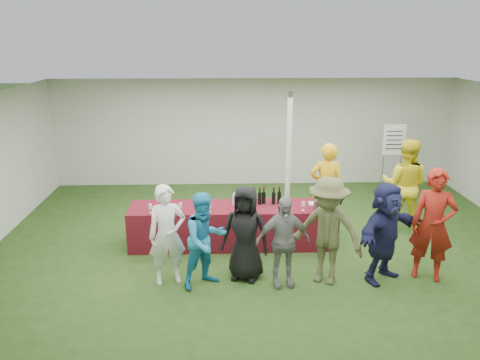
{
  "coord_description": "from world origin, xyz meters",
  "views": [
    {
      "loc": [
        -0.74,
        -7.58,
        3.75
      ],
      "look_at": [
        -0.47,
        0.35,
        1.25
      ],
      "focal_mm": 35.0,
      "sensor_mm": 36.0,
      "label": 1
    }
  ],
  "objects_px": {
    "staff_back": "(404,185)",
    "customer_1": "(205,240)",
    "wine_list_sign": "(393,146)",
    "customer_4": "(327,231)",
    "customer_0": "(167,235)",
    "customer_3": "(283,242)",
    "customer_2": "(245,233)",
    "customer_6": "(433,225)",
    "serving_table": "(229,226)",
    "dump_bucket": "(320,205)",
    "staff_pourer": "(326,188)",
    "customer_5": "(385,232)"
  },
  "relations": [
    {
      "from": "staff_back",
      "to": "customer_1",
      "type": "bearing_deg",
      "value": 55.46
    },
    {
      "from": "wine_list_sign",
      "to": "customer_4",
      "type": "xyz_separation_m",
      "value": [
        -2.26,
        -3.66,
        -0.45
      ]
    },
    {
      "from": "customer_0",
      "to": "customer_3",
      "type": "xyz_separation_m",
      "value": [
        1.76,
        -0.15,
        -0.07
      ]
    },
    {
      "from": "customer_1",
      "to": "customer_2",
      "type": "relative_size",
      "value": 0.98
    },
    {
      "from": "customer_2",
      "to": "customer_6",
      "type": "bearing_deg",
      "value": 15.04
    },
    {
      "from": "customer_2",
      "to": "serving_table",
      "type": "bearing_deg",
      "value": 118.03
    },
    {
      "from": "customer_0",
      "to": "customer_6",
      "type": "height_order",
      "value": "customer_6"
    },
    {
      "from": "customer_0",
      "to": "wine_list_sign",
      "type": "bearing_deg",
      "value": 21.76
    },
    {
      "from": "serving_table",
      "to": "customer_3",
      "type": "bearing_deg",
      "value": -61.34
    },
    {
      "from": "dump_bucket",
      "to": "customer_2",
      "type": "distance_m",
      "value": 1.71
    },
    {
      "from": "customer_4",
      "to": "staff_pourer",
      "type": "bearing_deg",
      "value": 105.89
    },
    {
      "from": "customer_0",
      "to": "customer_2",
      "type": "bearing_deg",
      "value": -11.38
    },
    {
      "from": "staff_pourer",
      "to": "wine_list_sign",
      "type": "bearing_deg",
      "value": -135.24
    },
    {
      "from": "serving_table",
      "to": "staff_back",
      "type": "xyz_separation_m",
      "value": [
        3.44,
        0.64,
        0.54
      ]
    },
    {
      "from": "customer_1",
      "to": "customer_2",
      "type": "height_order",
      "value": "customer_2"
    },
    {
      "from": "wine_list_sign",
      "to": "customer_2",
      "type": "xyz_separation_m",
      "value": [
        -3.51,
        -3.49,
        -0.55
      ]
    },
    {
      "from": "dump_bucket",
      "to": "customer_6",
      "type": "relative_size",
      "value": 0.13
    },
    {
      "from": "dump_bucket",
      "to": "customer_5",
      "type": "xyz_separation_m",
      "value": [
        0.78,
        -1.14,
        -0.03
      ]
    },
    {
      "from": "customer_5",
      "to": "customer_2",
      "type": "bearing_deg",
      "value": 140.07
    },
    {
      "from": "dump_bucket",
      "to": "customer_6",
      "type": "distance_m",
      "value": 1.9
    },
    {
      "from": "dump_bucket",
      "to": "customer_1",
      "type": "relative_size",
      "value": 0.16
    },
    {
      "from": "customer_5",
      "to": "staff_back",
      "type": "bearing_deg",
      "value": 25.69
    },
    {
      "from": "customer_6",
      "to": "staff_pourer",
      "type": "bearing_deg",
      "value": 147.28
    },
    {
      "from": "wine_list_sign",
      "to": "customer_0",
      "type": "height_order",
      "value": "wine_list_sign"
    },
    {
      "from": "customer_0",
      "to": "customer_2",
      "type": "height_order",
      "value": "customer_0"
    },
    {
      "from": "customer_3",
      "to": "customer_1",
      "type": "bearing_deg",
      "value": 170.21
    },
    {
      "from": "customer_1",
      "to": "customer_2",
      "type": "xyz_separation_m",
      "value": [
        0.62,
        0.2,
        0.01
      ]
    },
    {
      "from": "wine_list_sign",
      "to": "customer_1",
      "type": "bearing_deg",
      "value": -138.21
    },
    {
      "from": "customer_1",
      "to": "dump_bucket",
      "type": "bearing_deg",
      "value": -1.59
    },
    {
      "from": "customer_2",
      "to": "customer_5",
      "type": "height_order",
      "value": "customer_5"
    },
    {
      "from": "customer_6",
      "to": "customer_4",
      "type": "bearing_deg",
      "value": -153.4
    },
    {
      "from": "dump_bucket",
      "to": "customer_2",
      "type": "height_order",
      "value": "customer_2"
    },
    {
      "from": "dump_bucket",
      "to": "customer_5",
      "type": "distance_m",
      "value": 1.38
    },
    {
      "from": "serving_table",
      "to": "customer_5",
      "type": "distance_m",
      "value": 2.79
    },
    {
      "from": "serving_table",
      "to": "dump_bucket",
      "type": "height_order",
      "value": "dump_bucket"
    },
    {
      "from": "staff_pourer",
      "to": "customer_5",
      "type": "distance_m",
      "value": 2.03
    },
    {
      "from": "wine_list_sign",
      "to": "customer_3",
      "type": "bearing_deg",
      "value": -128.39
    },
    {
      "from": "staff_back",
      "to": "customer_5",
      "type": "bearing_deg",
      "value": 89.42
    },
    {
      "from": "staff_pourer",
      "to": "customer_6",
      "type": "height_order",
      "value": "customer_6"
    },
    {
      "from": "dump_bucket",
      "to": "customer_6",
      "type": "bearing_deg",
      "value": -35.94
    },
    {
      "from": "customer_4",
      "to": "customer_5",
      "type": "height_order",
      "value": "customer_4"
    },
    {
      "from": "customer_0",
      "to": "customer_4",
      "type": "distance_m",
      "value": 2.45
    },
    {
      "from": "serving_table",
      "to": "customer_0",
      "type": "distance_m",
      "value": 1.69
    },
    {
      "from": "serving_table",
      "to": "staff_back",
      "type": "height_order",
      "value": "staff_back"
    },
    {
      "from": "wine_list_sign",
      "to": "customer_4",
      "type": "height_order",
      "value": "wine_list_sign"
    },
    {
      "from": "serving_table",
      "to": "customer_4",
      "type": "bearing_deg",
      "value": -43.35
    },
    {
      "from": "customer_2",
      "to": "customer_5",
      "type": "distance_m",
      "value": 2.16
    },
    {
      "from": "customer_0",
      "to": "dump_bucket",
      "type": "bearing_deg",
      "value": 7.69
    },
    {
      "from": "serving_table",
      "to": "customer_2",
      "type": "relative_size",
      "value": 2.35
    },
    {
      "from": "dump_bucket",
      "to": "customer_6",
      "type": "height_order",
      "value": "customer_6"
    }
  ]
}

